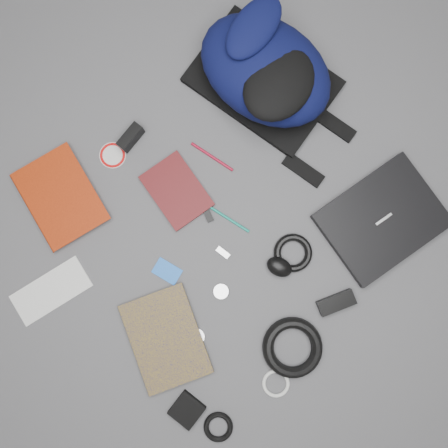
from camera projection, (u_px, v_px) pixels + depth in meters
ground at (224, 224)px, 1.39m from camera, size 4.00×4.00×0.00m
backpack at (266, 70)px, 1.32m from camera, size 0.44×0.55×0.20m
laptop at (382, 220)px, 1.37m from camera, size 0.38×0.31×0.04m
textbook_red at (32, 214)px, 1.38m from camera, size 0.25×0.31×0.03m
comic_book at (133, 351)px, 1.35m from camera, size 0.30×0.35×0.02m
envelope at (51, 291)px, 1.37m from camera, size 0.26×0.14×0.00m
dvd_case at (177, 191)px, 1.39m from camera, size 0.17×0.22×0.02m
compact_camera at (131, 138)px, 1.38m from camera, size 0.10×0.05×0.05m
sticker_disc at (113, 155)px, 1.40m from camera, size 0.09×0.09×0.00m
pen_teal at (229, 219)px, 1.39m from camera, size 0.05×0.15×0.01m
pen_red at (212, 157)px, 1.40m from camera, size 0.05×0.15×0.01m
id_badge at (167, 271)px, 1.38m from camera, size 0.08×0.10×0.00m
usb_black at (207, 213)px, 1.39m from camera, size 0.04×0.06×0.01m
usb_silver at (223, 252)px, 1.38m from camera, size 0.03×0.05×0.01m
mouse at (279, 267)px, 1.36m from camera, size 0.09×0.10×0.04m
headphone_left at (196, 337)px, 1.36m from camera, size 0.07×0.07×0.01m
headphone_right at (221, 291)px, 1.37m from camera, size 0.06×0.06×0.01m
cable_coil at (293, 253)px, 1.37m from camera, size 0.16×0.16×0.02m
power_brick at (336, 303)px, 1.36m from camera, size 0.13×0.08×0.03m
power_cord_coil at (292, 347)px, 1.34m from camera, size 0.24×0.24×0.04m
pouch at (187, 410)px, 1.34m from camera, size 0.10×0.10×0.02m
earbud_coil at (218, 427)px, 1.34m from camera, size 0.11×0.11×0.02m
white_cable_coil at (276, 383)px, 1.35m from camera, size 0.11×0.11×0.01m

